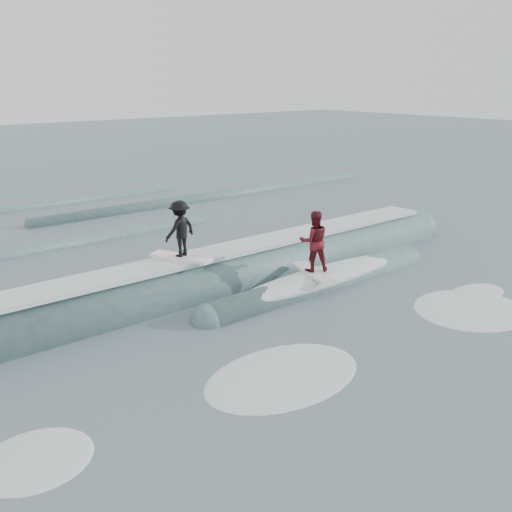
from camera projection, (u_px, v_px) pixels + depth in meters
ground at (388, 345)px, 14.56m from camera, size 160.00×160.00×0.00m
breaking_wave at (249, 280)px, 19.11m from camera, size 21.60×3.91×2.26m
surfer_black at (180, 231)px, 17.26m from camera, size 1.35×2.04×1.82m
surfer_red at (314, 243)px, 17.96m from camera, size 1.19×2.07×2.05m
whitewater at (418, 337)px, 15.01m from camera, size 17.14×6.94×0.10m
far_swells at (97, 218)px, 27.65m from camera, size 37.16×8.65×0.80m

